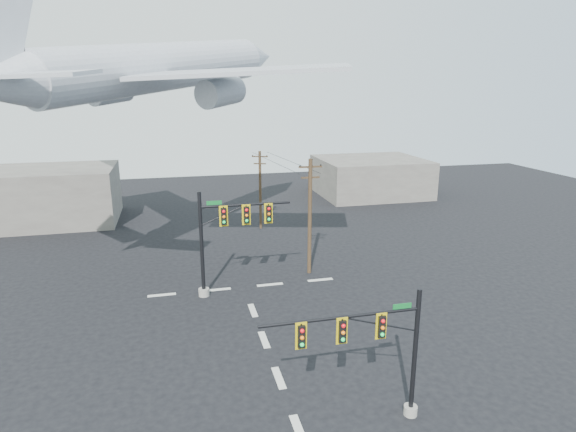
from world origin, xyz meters
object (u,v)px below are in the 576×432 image
object	(u,v)px
utility_pole_a	(310,215)
airliner	(163,68)
signal_mast_near	(378,351)
utility_pole_b	(260,189)
signal_mast_far	(224,237)

from	to	relation	value
utility_pole_a	airliner	xyz separation A→B (m)	(-10.51, 5.62, 11.12)
utility_pole_a	airliner	size ratio (longest dim) A/B	0.32
signal_mast_near	utility_pole_b	size ratio (longest dim) A/B	0.89
signal_mast_far	utility_pole_b	world-z (taller)	utility_pole_b
signal_mast_near	utility_pole_a	size ratio (longest dim) A/B	0.79
signal_mast_far	utility_pole_b	bearing A→B (deg)	70.88
airliner	utility_pole_b	bearing A→B (deg)	-7.52
utility_pole_a	airliner	world-z (taller)	airliner
signal_mast_far	utility_pole_a	distance (m)	7.50
airliner	signal_mast_far	bearing A→B (deg)	-115.22
signal_mast_far	airliner	world-z (taller)	airliner
signal_mast_far	airliner	xyz separation A→B (m)	(-3.48, 8.19, 11.66)
utility_pole_a	signal_mast_near	bearing A→B (deg)	-96.10
signal_mast_near	utility_pole_a	distance (m)	18.14
signal_mast_far	utility_pole_a	world-z (taller)	utility_pole_a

